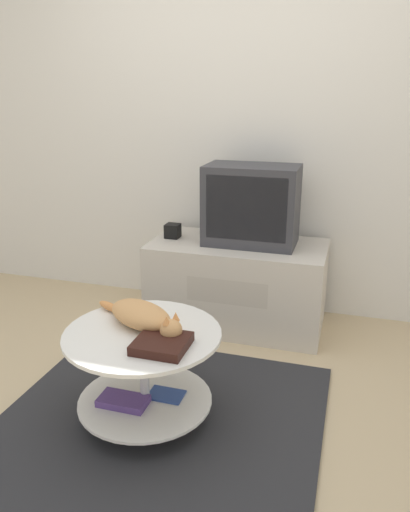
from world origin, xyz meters
The scene contains 9 objects.
ground_plane centered at (0.00, 0.00, 0.00)m, with size 12.00×12.00×0.00m, color tan.
wall_back centered at (0.00, 1.61, 1.30)m, with size 8.00×0.05×2.60m.
rug centered at (0.00, 0.00, 0.01)m, with size 1.53×1.51×0.02m.
tv_stand centered at (0.10, 1.22, 0.29)m, with size 1.15×0.59×0.58m.
tv centered at (0.17, 1.25, 0.83)m, with size 0.59×0.35×0.51m.
speaker centered at (-0.36, 1.23, 0.62)m, with size 0.09×0.09×0.09m.
coffee_table centered at (-0.07, 0.03, 0.31)m, with size 0.73×0.73×0.46m.
dvd_box centered at (0.07, -0.08, 0.51)m, with size 0.22×0.22×0.04m.
cat centered at (-0.08, 0.09, 0.54)m, with size 0.53×0.32×0.13m.
Camera 1 is at (0.80, -1.84, 1.54)m, focal length 35.00 mm.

